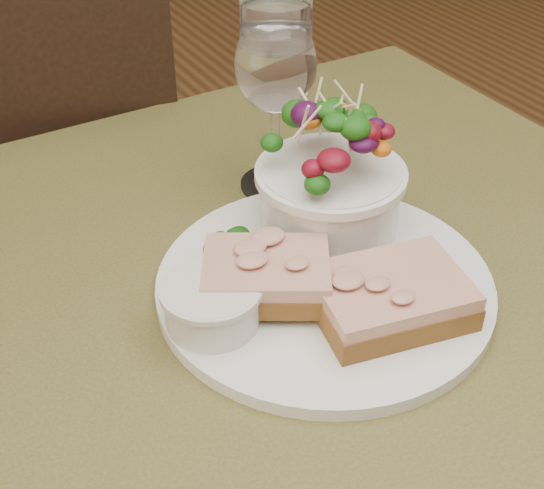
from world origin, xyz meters
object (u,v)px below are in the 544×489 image
cafe_table (302,398)px  wine_glass (276,71)px  dinner_plate (324,285)px  sandwich_front (390,297)px  chair_far (49,320)px  ramekin (212,302)px  salad_bowl (331,171)px  sandwich_back (266,275)px

cafe_table → wine_glass: (0.08, 0.18, 0.22)m
dinner_plate → sandwich_front: bearing=-70.5°
cafe_table → chair_far: (-0.10, 0.62, -0.36)m
cafe_table → ramekin: (-0.07, 0.02, 0.13)m
cafe_table → dinner_plate: bearing=29.4°
salad_bowl → sandwich_front: bearing=-100.9°
cafe_table → salad_bowl: size_ratio=6.30×
cafe_table → chair_far: 0.72m
ramekin → sandwich_front: bearing=-26.0°
sandwich_front → wine_glass: bearing=94.5°
dinner_plate → salad_bowl: salad_bowl is taller
ramekin → salad_bowl: bearing=21.9°
dinner_plate → sandwich_back: size_ratio=2.25×
sandwich_back → dinner_plate: bearing=24.8°
cafe_table → sandwich_back: bearing=137.3°
sandwich_front → wine_glass: size_ratio=0.75×
chair_far → salad_bowl: (0.17, -0.54, 0.53)m
wine_glass → cafe_table: bearing=-113.5°
ramekin → sandwich_back: bearing=4.4°
chair_far → sandwich_back: chair_far is taller
ramekin → dinner_plate: bearing=-0.8°
ramekin → wine_glass: wine_glass is taller
sandwich_front → salad_bowl: bearing=90.5°
chair_far → ramekin: bearing=103.3°
salad_bowl → cafe_table: bearing=-133.5°
dinner_plate → ramekin: (-0.10, 0.00, 0.03)m
ramekin → salad_bowl: salad_bowl is taller
dinner_plate → sandwich_back: 0.06m
sandwich_back → salad_bowl: size_ratio=0.98×
cafe_table → salad_bowl: bearing=46.5°
cafe_table → dinner_plate: 0.11m
sandwich_front → salad_bowl: salad_bowl is taller
sandwich_back → ramekin: 0.05m
sandwich_back → sandwich_front: bearing=-10.6°
cafe_table → salad_bowl: 0.20m
chair_far → wine_glass: (0.18, -0.45, 0.58)m
cafe_table → wine_glass: size_ratio=4.57×
cafe_table → chair_far: bearing=99.3°
cafe_table → sandwich_front: size_ratio=6.14×
wine_glass → sandwich_front: bearing=-96.9°
cafe_table → salad_bowl: (0.07, 0.08, 0.17)m
cafe_table → ramekin: ramekin is taller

